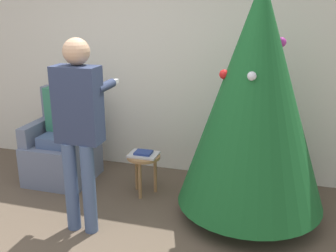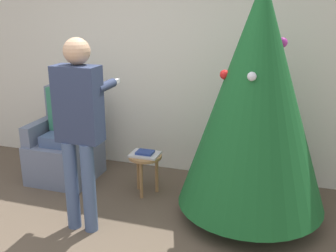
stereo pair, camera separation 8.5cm
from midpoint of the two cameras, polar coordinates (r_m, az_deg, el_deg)
wall_back at (r=4.68m, az=-2.10°, el=9.75°), size 8.00×0.06×2.70m
christmas_tree at (r=3.56m, az=13.37°, el=4.06°), size 1.36×1.36×2.21m
armchair at (r=4.72m, az=-13.98°, el=-3.11°), size 0.70×0.69×1.04m
person_seated at (r=4.59m, az=-14.49°, el=0.78°), size 0.36×0.46×1.28m
person_standing at (r=3.43m, az=-12.08°, el=0.91°), size 0.41×0.57×1.72m
side_stool at (r=4.20m, az=-2.75°, el=-5.27°), size 0.35×0.35×0.44m
laptop at (r=4.16m, az=-2.77°, el=-4.12°), size 0.30×0.24×0.02m
book at (r=4.16m, az=-2.77°, el=-3.84°), size 0.18×0.14×0.02m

